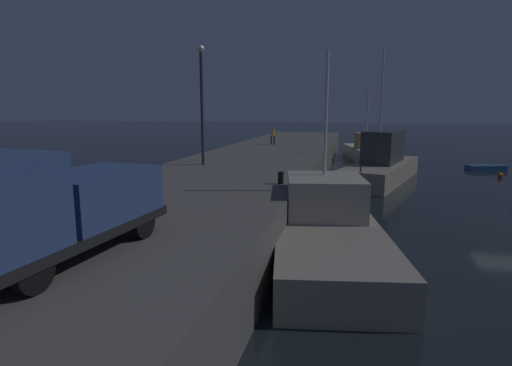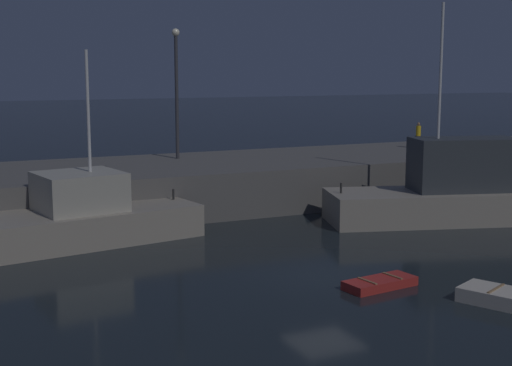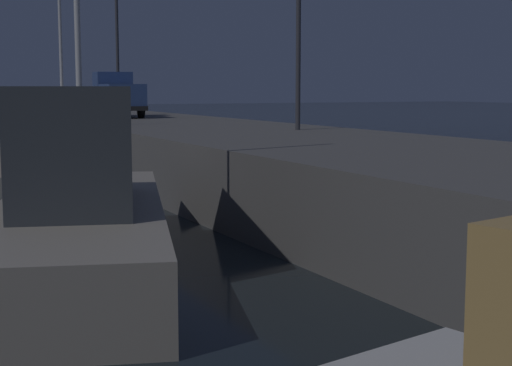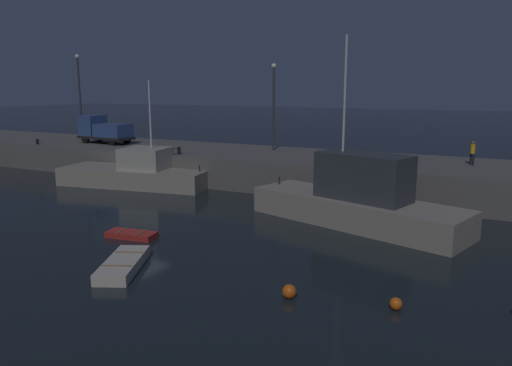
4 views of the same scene
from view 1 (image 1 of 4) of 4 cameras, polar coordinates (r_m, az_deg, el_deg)
ground_plane at (r=26.41m, az=30.75°, el=-4.24°), size 320.00×320.00×0.00m
pier_quay at (r=25.95m, az=-3.05°, el=-0.34°), size 78.29×9.58×2.39m
fishing_trawler_red at (r=17.51m, az=9.53°, el=-6.17°), size 12.57×5.99×8.28m
fishing_boat_blue at (r=35.78m, az=16.79°, el=2.49°), size 13.15×7.16×10.59m
fishing_boat_orange at (r=51.03m, az=14.40°, el=4.36°), size 10.45×4.82×8.93m
dinghy_red_small at (r=46.54m, az=28.90°, el=1.86°), size 2.39×3.79×0.51m
mooring_buoy_mid at (r=41.83m, az=30.40°, el=0.92°), size 0.45×0.45×0.45m
lamp_post_east at (r=26.55m, az=-7.42°, el=11.77°), size 0.44×0.44×7.32m
utility_truck at (r=10.68m, az=-25.62°, el=-2.83°), size 5.94×2.57×2.66m
dockworker at (r=41.57m, az=2.31°, el=6.59°), size 0.43×0.43×1.68m
bollard_east at (r=19.73m, az=3.41°, el=0.71°), size 0.28×0.28×0.59m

